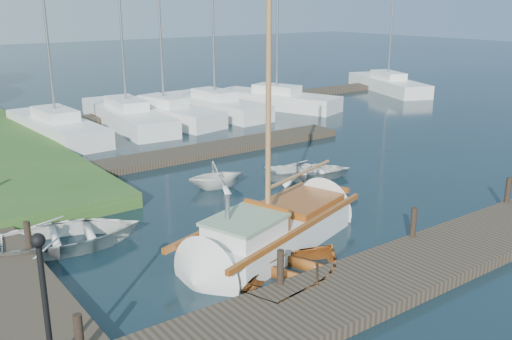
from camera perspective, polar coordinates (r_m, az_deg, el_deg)
ground at (r=18.30m, az=-0.00°, el=-3.60°), size 160.00×160.00×0.00m
near_dock at (r=14.24m, az=14.63°, el=-9.63°), size 18.00×2.20×0.30m
far_dock at (r=24.50m, az=-5.22°, el=1.92°), size 14.00×1.60×0.30m
pontoon at (r=36.55m, az=-2.20°, el=6.82°), size 30.00×1.60×0.30m
mooring_post_0 at (r=10.81m, az=-17.27°, el=-15.48°), size 0.16×0.16×0.80m
mooring_post_1 at (r=12.69m, az=2.45°, el=-9.66°), size 0.16×0.16×0.80m
mooring_post_2 at (r=15.68m, az=15.47°, el=-5.03°), size 0.16×0.16×0.80m
mooring_post_3 at (r=19.26m, az=23.89°, el=-1.84°), size 0.16×0.16×0.80m
mooring_post_4 at (r=15.28m, az=-21.82°, el=-6.22°), size 0.16×0.16×0.80m
lamp_post at (r=10.14m, az=-20.54°, el=-10.49°), size 0.24×0.24×2.44m
sailboat at (r=15.39m, az=1.94°, el=-6.23°), size 7.40×4.09×9.83m
dinghy at (r=13.53m, az=4.40°, el=-9.62°), size 3.93×3.33×0.69m
tender_a at (r=15.99m, az=-18.59°, el=-5.97°), size 4.48×3.58×0.83m
tender_b at (r=19.94m, az=-3.95°, el=-0.31°), size 2.39×2.18×1.07m
tender_c at (r=21.23m, az=5.22°, el=0.13°), size 3.94×3.60×0.67m
marina_boat_0 at (r=29.04m, az=-19.36°, el=4.20°), size 2.65×8.10×10.62m
marina_boat_1 at (r=31.01m, az=-12.79°, el=5.44°), size 2.90×9.20×10.17m
marina_boat_2 at (r=31.42m, az=-9.18°, el=5.81°), size 3.69×7.87×11.23m
marina_boat_3 at (r=33.35m, az=-4.14°, el=6.61°), size 2.77×8.13×12.59m
marina_boat_4 at (r=35.30m, az=2.07°, el=7.17°), size 4.81×8.22×10.92m
marina_boat_7 at (r=43.13m, az=13.03°, el=8.47°), size 5.10×8.88×11.71m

